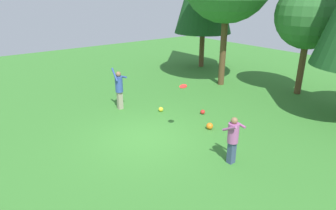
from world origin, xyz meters
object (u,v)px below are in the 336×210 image
at_px(person_catcher, 233,137).
at_px(tree_center, 310,15).
at_px(ball_red, 203,112).
at_px(ball_orange, 210,126).
at_px(person_thrower, 119,87).
at_px(frisbee, 183,86).
at_px(ball_yellow, 161,109).

relative_size(person_catcher, tree_center, 0.27).
xyz_separation_m(person_catcher, ball_red, (-3.38, 2.05, -0.81)).
bearing_deg(tree_center, ball_orange, -87.99).
bearing_deg(ball_red, person_catcher, -31.16).
bearing_deg(person_thrower, person_catcher, -2.60).
relative_size(person_catcher, frisbee, 5.12).
relative_size(frisbee, tree_center, 0.05).
bearing_deg(person_catcher, ball_orange, -30.07).
xyz_separation_m(ball_yellow, ball_orange, (2.64, 0.44, 0.03)).
xyz_separation_m(frisbee, ball_yellow, (-2.42, 0.78, -1.84)).
bearing_deg(frisbee, ball_orange, 79.68).
distance_m(ball_red, ball_orange, 1.52).
distance_m(person_thrower, tree_center, 9.86).
bearing_deg(person_thrower, ball_yellow, 34.62).
bearing_deg(tree_center, ball_yellow, -108.17).
height_order(frisbee, ball_orange, frisbee).
bearing_deg(frisbee, person_catcher, 0.56).
xyz_separation_m(frisbee, ball_orange, (0.22, 1.22, -1.82)).
distance_m(ball_yellow, ball_orange, 2.68).
bearing_deg(tree_center, person_catcher, -73.70).
bearing_deg(tree_center, ball_red, -99.64).
relative_size(ball_yellow, ball_orange, 0.80).
distance_m(frisbee, ball_orange, 2.20).
bearing_deg(ball_yellow, ball_red, 43.08).
height_order(ball_red, tree_center, tree_center).
height_order(person_thrower, ball_yellow, person_thrower).
bearing_deg(ball_red, ball_orange, -33.81).
distance_m(person_thrower, ball_orange, 4.51).
height_order(person_thrower, ball_orange, person_thrower).
distance_m(person_thrower, ball_red, 3.92).
distance_m(person_catcher, frisbee, 2.56).
bearing_deg(ball_red, person_thrower, -137.42).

